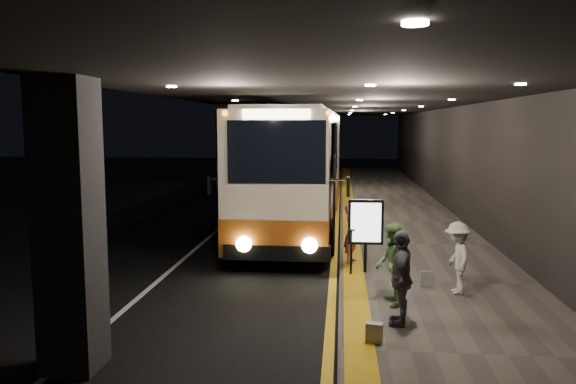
{
  "coord_description": "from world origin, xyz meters",
  "views": [
    {
      "loc": [
        2.53,
        -15.87,
        3.72
      ],
      "look_at": [
        0.94,
        0.68,
        1.7
      ],
      "focal_mm": 35.0,
      "sensor_mm": 36.0,
      "label": 1
    }
  ],
  "objects_px": {
    "coach_main": "(298,174)",
    "passenger_waiting_grey": "(401,278)",
    "passenger_waiting_white": "(457,258)",
    "stanchion_post": "(351,252)",
    "passenger_waiting_green": "(392,265)",
    "passenger_boarding": "(351,233)",
    "bag_plain": "(374,333)",
    "coach_second": "(313,158)",
    "info_sign": "(366,224)",
    "bag_polka": "(426,279)"
  },
  "relations": [
    {
      "from": "passenger_boarding",
      "to": "bag_polka",
      "type": "bearing_deg",
      "value": -126.76
    },
    {
      "from": "passenger_waiting_grey",
      "to": "stanchion_post",
      "type": "bearing_deg",
      "value": -157.71
    },
    {
      "from": "bag_polka",
      "to": "bag_plain",
      "type": "bearing_deg",
      "value": -111.28
    },
    {
      "from": "passenger_boarding",
      "to": "coach_second",
      "type": "bearing_deg",
      "value": 20.23
    },
    {
      "from": "bag_polka",
      "to": "coach_second",
      "type": "bearing_deg",
      "value": 99.63
    },
    {
      "from": "bag_plain",
      "to": "stanchion_post",
      "type": "distance_m",
      "value": 4.24
    },
    {
      "from": "coach_main",
      "to": "bag_plain",
      "type": "bearing_deg",
      "value": -78.06
    },
    {
      "from": "passenger_waiting_grey",
      "to": "bag_polka",
      "type": "distance_m",
      "value": 2.72
    },
    {
      "from": "coach_second",
      "to": "passenger_boarding",
      "type": "distance_m",
      "value": 19.49
    },
    {
      "from": "passenger_waiting_green",
      "to": "bag_plain",
      "type": "distance_m",
      "value": 2.14
    },
    {
      "from": "bag_polka",
      "to": "passenger_waiting_white",
      "type": "bearing_deg",
      "value": -41.02
    },
    {
      "from": "passenger_waiting_white",
      "to": "info_sign",
      "type": "relative_size",
      "value": 0.86
    },
    {
      "from": "coach_main",
      "to": "passenger_waiting_grey",
      "type": "distance_m",
      "value": 10.28
    },
    {
      "from": "coach_main",
      "to": "passenger_waiting_grey",
      "type": "bearing_deg",
      "value": -74.26
    },
    {
      "from": "coach_second",
      "to": "bag_plain",
      "type": "distance_m",
      "value": 24.93
    },
    {
      "from": "coach_main",
      "to": "passenger_waiting_white",
      "type": "height_order",
      "value": "coach_main"
    },
    {
      "from": "bag_polka",
      "to": "stanchion_post",
      "type": "relative_size",
      "value": 0.3
    },
    {
      "from": "bag_polka",
      "to": "passenger_boarding",
      "type": "bearing_deg",
      "value": 128.93
    },
    {
      "from": "coach_second",
      "to": "stanchion_post",
      "type": "xyz_separation_m",
      "value": [
        1.98,
        -20.57,
        -1.0
      ]
    },
    {
      "from": "stanchion_post",
      "to": "passenger_waiting_green",
      "type": "bearing_deg",
      "value": -71.09
    },
    {
      "from": "passenger_boarding",
      "to": "passenger_waiting_grey",
      "type": "height_order",
      "value": "passenger_waiting_grey"
    },
    {
      "from": "passenger_boarding",
      "to": "stanchion_post",
      "type": "relative_size",
      "value": 1.42
    },
    {
      "from": "coach_second",
      "to": "info_sign",
      "type": "bearing_deg",
      "value": -83.09
    },
    {
      "from": "passenger_boarding",
      "to": "passenger_waiting_white",
      "type": "bearing_deg",
      "value": -124.51
    },
    {
      "from": "coach_main",
      "to": "info_sign",
      "type": "xyz_separation_m",
      "value": [
        2.15,
        -6.37,
        -0.61
      ]
    },
    {
      "from": "coach_second",
      "to": "bag_plain",
      "type": "height_order",
      "value": "coach_second"
    },
    {
      "from": "info_sign",
      "to": "passenger_waiting_white",
      "type": "bearing_deg",
      "value": -40.47
    },
    {
      "from": "passenger_boarding",
      "to": "passenger_waiting_white",
      "type": "height_order",
      "value": "passenger_waiting_white"
    },
    {
      "from": "passenger_boarding",
      "to": "coach_main",
      "type": "bearing_deg",
      "value": 33.05
    },
    {
      "from": "coach_main",
      "to": "passenger_waiting_white",
      "type": "distance_m",
      "value": 8.9
    },
    {
      "from": "coach_second",
      "to": "stanchion_post",
      "type": "bearing_deg",
      "value": -84.11
    },
    {
      "from": "bag_plain",
      "to": "coach_second",
      "type": "bearing_deg",
      "value": 95.3
    },
    {
      "from": "stanchion_post",
      "to": "bag_plain",
      "type": "bearing_deg",
      "value": -85.68
    },
    {
      "from": "info_sign",
      "to": "coach_main",
      "type": "bearing_deg",
      "value": 107.2
    },
    {
      "from": "coach_main",
      "to": "passenger_boarding",
      "type": "height_order",
      "value": "coach_main"
    },
    {
      "from": "passenger_boarding",
      "to": "info_sign",
      "type": "distance_m",
      "value": 1.12
    },
    {
      "from": "coach_main",
      "to": "passenger_boarding",
      "type": "distance_m",
      "value": 5.79
    },
    {
      "from": "bag_plain",
      "to": "info_sign",
      "type": "bearing_deg",
      "value": 89.65
    },
    {
      "from": "passenger_waiting_green",
      "to": "passenger_waiting_white",
      "type": "bearing_deg",
      "value": 118.86
    },
    {
      "from": "bag_polka",
      "to": "passenger_waiting_green",
      "type": "bearing_deg",
      "value": -121.95
    },
    {
      "from": "coach_second",
      "to": "passenger_waiting_white",
      "type": "bearing_deg",
      "value": -78.76
    },
    {
      "from": "passenger_waiting_green",
      "to": "bag_polka",
      "type": "bearing_deg",
      "value": 144.14
    },
    {
      "from": "passenger_boarding",
      "to": "bag_plain",
      "type": "distance_m",
      "value": 5.46
    },
    {
      "from": "stanchion_post",
      "to": "passenger_boarding",
      "type": "bearing_deg",
      "value": 88.74
    },
    {
      "from": "coach_main",
      "to": "passenger_waiting_white",
      "type": "xyz_separation_m",
      "value": [
        4.01,
        -7.88,
        -1.04
      ]
    },
    {
      "from": "coach_second",
      "to": "bag_polka",
      "type": "distance_m",
      "value": 21.72
    },
    {
      "from": "passenger_waiting_green",
      "to": "stanchion_post",
      "type": "bearing_deg",
      "value": -165.0
    },
    {
      "from": "bag_polka",
      "to": "bag_plain",
      "type": "distance_m",
      "value": 3.66
    },
    {
      "from": "coach_second",
      "to": "bag_polka",
      "type": "relative_size",
      "value": 34.24
    },
    {
      "from": "passenger_waiting_grey",
      "to": "coach_main",
      "type": "bearing_deg",
      "value": -156.93
    }
  ]
}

